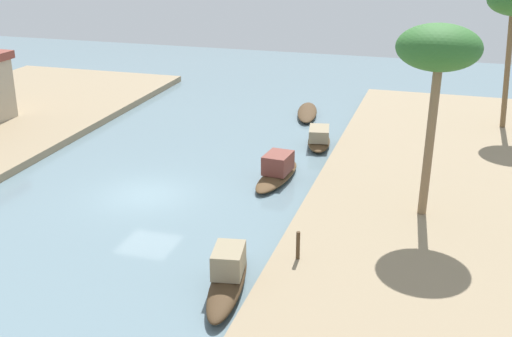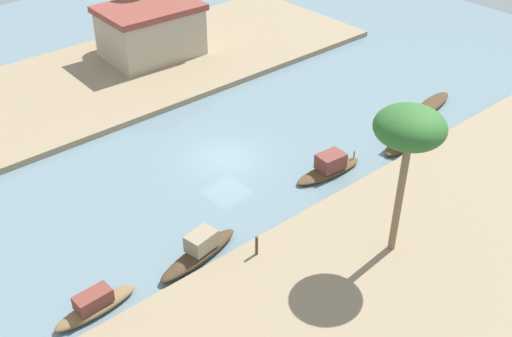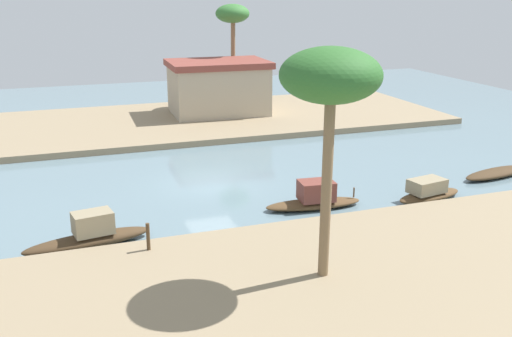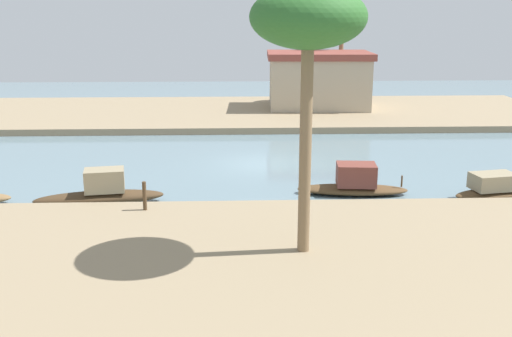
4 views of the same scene
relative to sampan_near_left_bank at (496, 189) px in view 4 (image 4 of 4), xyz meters
The scene contains 10 objects.
river_water 10.85m from the sampan_near_left_bank, 146.02° to the left, with size 70.14×70.14×0.00m, color slate.
riverbank_left 11.96m from the sampan_near_left_bank, 138.74° to the right, with size 42.25×13.61×0.40m, color #937F60.
riverbank_right 21.93m from the sampan_near_left_bank, 114.20° to the left, with size 42.25×13.61×0.40m, color #937F60.
sampan_near_left_bank is the anchor object (origin of this frame).
sampan_downstream_large 5.59m from the sampan_near_left_bank, behind, with size 4.60×1.64×1.28m.
sampan_upstream_small 15.58m from the sampan_near_left_bank, behind, with size 5.07×1.87×1.41m.
mooring_post 13.77m from the sampan_near_left_bank, behind, with size 0.14×0.14×1.04m, color #4C3823.
palm_tree_left_near 12.24m from the sampan_near_left_bank, 144.33° to the right, with size 3.19×3.19×7.62m.
palm_tree_right_tall 24.90m from the sampan_near_left_bank, 95.28° to the left, with size 2.68×2.68×8.01m.
riverside_building 21.56m from the sampan_near_left_bank, 101.43° to the left, with size 7.57×5.60×3.99m.
Camera 4 is at (-1.42, -28.76, 7.35)m, focal length 42.46 mm.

